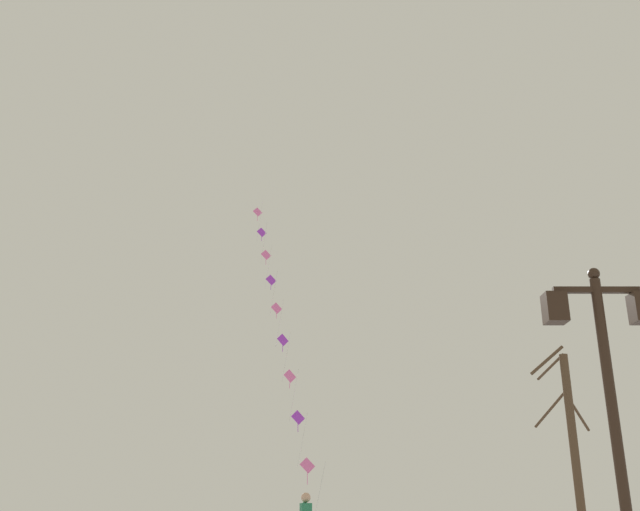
% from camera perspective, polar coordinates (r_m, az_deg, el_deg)
% --- Properties ---
extents(twin_lantern_lamp_post, '(1.43, 0.28, 4.44)m').
position_cam_1_polar(twin_lantern_lamp_post, '(9.90, 22.25, -8.35)').
color(twin_lantern_lamp_post, black).
rests_on(twin_lantern_lamp_post, ground_plane).
extents(kite_train, '(3.25, 11.07, 14.36)m').
position_cam_1_polar(kite_train, '(25.41, -3.17, -5.55)').
color(kite_train, brown).
rests_on(kite_train, ground_plane).
extents(bare_tree, '(1.53, 1.22, 5.17)m').
position_cam_1_polar(bare_tree, '(18.30, 19.89, -14.62)').
color(bare_tree, '#4C3826').
rests_on(bare_tree, ground_plane).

